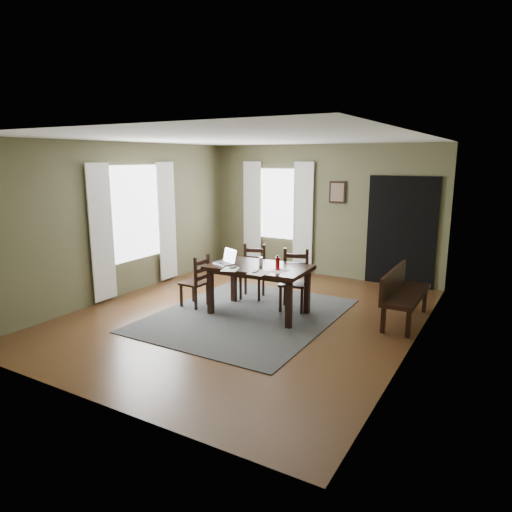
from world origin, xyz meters
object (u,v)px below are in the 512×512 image
Objects in this scene: chair_back_right at (294,281)px; bench at (402,291)px; dining_table at (259,272)px; laptop at (227,260)px; water_bottle at (278,263)px; chair_end at (196,282)px; chair_back_left at (253,272)px.

bench is (1.64, 0.29, 0.00)m from chair_back_right.
bench is at bearing 18.93° from dining_table.
bench is 3.54× the size of laptop.
water_bottle reaches higher than bench.
laptop is at bearing -161.66° from chair_back_right.
bench is (3.08, 0.99, 0.05)m from chair_end.
bench is (2.02, 0.78, -0.21)m from dining_table.
chair_end is 0.61× the size of bench.
bench is 1.91m from water_bottle.
chair_back_left reaches higher than bench.
chair_back_right is at bearing 90.39° from water_bottle.
bench is 6.32× the size of water_bottle.
chair_back_right reaches higher than chair_back_left.
laptop is at bearing -106.47° from chair_back_left.
dining_table is 0.92m from chair_back_left.
water_bottle is at bearing -17.86° from dining_table.
dining_table is 1.12m from chair_end.
chair_end is at bearing -168.74° from chair_back_right.
dining_table is 0.44m from water_bottle.
chair_back_left is at bearing 151.52° from chair_end.
chair_back_right is at bearing 50.46° from dining_table.
chair_back_right is (1.44, 0.70, 0.05)m from chair_end.
water_bottle reaches higher than dining_table.
chair_end is 0.90× the size of chair_back_right.
dining_table is 2.17m from bench.
bench is at bearing 42.51° from laptop.
chair_end is 1.60m from chair_back_right.
dining_table is 0.57m from laptop.
chair_back_left is at bearing 151.76° from chair_back_right.
bench is 2.72m from laptop.
chair_end is at bearing -176.01° from water_bottle.
laptop is (-0.01, -0.81, 0.39)m from chair_back_left.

